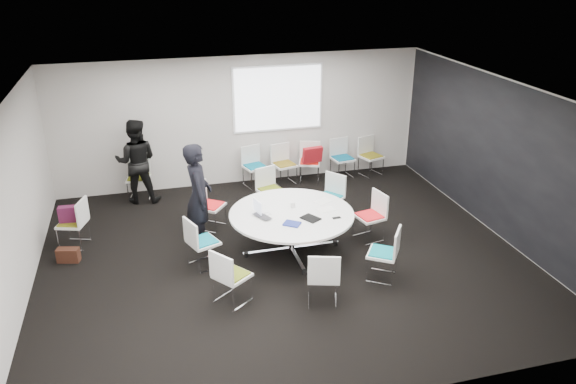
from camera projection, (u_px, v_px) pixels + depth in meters
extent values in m
cube|color=black|center=(283.00, 257.00, 9.59)|extent=(8.00, 7.00, 0.04)
cube|color=white|center=(282.00, 93.00, 8.46)|extent=(8.00, 7.00, 0.04)
cube|color=beige|center=(242.00, 121.00, 12.14)|extent=(8.00, 0.04, 2.80)
cube|color=beige|center=(366.00, 302.00, 5.90)|extent=(8.00, 0.04, 2.80)
cube|color=beige|center=(12.00, 207.00, 8.07)|extent=(0.04, 7.00, 2.80)
cube|color=beige|center=(501.00, 158.00, 9.98)|extent=(0.04, 7.00, 2.80)
cube|color=black|center=(499.00, 158.00, 9.97)|extent=(0.01, 6.94, 2.74)
cube|color=silver|center=(291.00, 249.00, 9.73)|extent=(0.90, 0.90, 0.08)
cylinder|color=silver|center=(292.00, 232.00, 9.60)|extent=(0.10, 0.10, 0.65)
cylinder|color=white|center=(292.00, 214.00, 9.46)|extent=(2.11, 2.11, 0.04)
cube|color=white|center=(278.00, 99.00, 12.10)|extent=(1.90, 0.03, 1.35)
cube|color=silver|center=(369.00, 228.00, 10.06)|extent=(0.50, 0.50, 0.42)
cube|color=white|center=(369.00, 217.00, 9.97)|extent=(0.53, 0.54, 0.04)
cube|color=red|center=(369.00, 215.00, 9.95)|extent=(0.46, 0.47, 0.03)
cube|color=white|center=(380.00, 203.00, 9.96)|extent=(0.13, 0.46, 0.42)
cube|color=silver|center=(329.00, 209.00, 10.81)|extent=(0.59, 0.59, 0.42)
cube|color=white|center=(329.00, 198.00, 10.72)|extent=(0.63, 0.63, 0.04)
cube|color=#0A7182|center=(329.00, 197.00, 10.71)|extent=(0.55, 0.55, 0.03)
cube|color=white|center=(336.00, 184.00, 10.78)|extent=(0.31, 0.39, 0.42)
cube|color=silver|center=(271.00, 202.00, 11.13)|extent=(0.53, 0.53, 0.42)
cube|color=white|center=(271.00, 191.00, 11.04)|extent=(0.58, 0.57, 0.04)
cube|color=#5C6914|center=(271.00, 190.00, 11.02)|extent=(0.50, 0.49, 0.03)
cube|color=white|center=(265.00, 177.00, 11.10)|extent=(0.45, 0.18, 0.42)
cube|color=silver|center=(211.00, 217.00, 10.47)|extent=(0.59, 0.59, 0.42)
cube|color=white|center=(211.00, 206.00, 10.38)|extent=(0.63, 0.63, 0.04)
cube|color=red|center=(211.00, 205.00, 10.37)|extent=(0.54, 0.55, 0.03)
cube|color=white|center=(200.00, 193.00, 10.36)|extent=(0.30, 0.39, 0.42)
cube|color=silver|center=(204.00, 254.00, 9.20)|extent=(0.54, 0.54, 0.42)
cube|color=white|center=(203.00, 242.00, 9.11)|extent=(0.58, 0.59, 0.04)
cube|color=#0B7287|center=(203.00, 241.00, 9.10)|extent=(0.50, 0.51, 0.03)
cube|color=white|center=(191.00, 233.00, 8.90)|extent=(0.20, 0.44, 0.42)
cube|color=silver|center=(233.00, 289.00, 8.27)|extent=(0.59, 0.59, 0.42)
cube|color=white|center=(232.00, 276.00, 8.18)|extent=(0.63, 0.63, 0.04)
cube|color=#5D6916|center=(232.00, 274.00, 8.16)|extent=(0.54, 0.55, 0.03)
cube|color=white|center=(221.00, 268.00, 7.93)|extent=(0.30, 0.39, 0.42)
cube|color=silver|center=(323.00, 289.00, 8.26)|extent=(0.52, 0.52, 0.42)
cube|color=white|center=(323.00, 276.00, 8.17)|extent=(0.57, 0.56, 0.04)
cube|color=red|center=(323.00, 274.00, 8.16)|extent=(0.49, 0.48, 0.03)
cube|color=white|center=(324.00, 270.00, 7.88)|extent=(0.45, 0.17, 0.42)
cube|color=silver|center=(382.00, 266.00, 8.86)|extent=(0.58, 0.58, 0.42)
cube|color=white|center=(383.00, 253.00, 8.77)|extent=(0.62, 0.63, 0.04)
cube|color=#087984|center=(383.00, 252.00, 8.76)|extent=(0.54, 0.54, 0.03)
cube|color=white|center=(397.00, 243.00, 8.61)|extent=(0.29, 0.40, 0.42)
cube|color=silver|center=(255.00, 177.00, 12.33)|extent=(0.52, 0.52, 0.42)
cube|color=white|center=(255.00, 167.00, 12.24)|extent=(0.56, 0.55, 0.04)
cube|color=#086884|center=(255.00, 166.00, 12.23)|extent=(0.49, 0.48, 0.03)
cube|color=white|center=(250.00, 154.00, 12.31)|extent=(0.45, 0.16, 0.42)
cube|color=silver|center=(284.00, 175.00, 12.45)|extent=(0.51, 0.51, 0.42)
cube|color=white|center=(284.00, 165.00, 12.36)|extent=(0.55, 0.54, 0.04)
cube|color=brown|center=(284.00, 164.00, 12.35)|extent=(0.48, 0.46, 0.03)
cube|color=white|center=(280.00, 152.00, 12.44)|extent=(0.46, 0.14, 0.42)
cube|color=silver|center=(309.00, 172.00, 12.59)|extent=(0.54, 0.54, 0.42)
cube|color=white|center=(309.00, 163.00, 12.50)|extent=(0.58, 0.57, 0.04)
cube|color=red|center=(309.00, 161.00, 12.48)|extent=(0.50, 0.49, 0.03)
cube|color=white|center=(310.00, 150.00, 12.60)|extent=(0.45, 0.19, 0.42)
cube|color=silver|center=(342.00, 168.00, 12.81)|extent=(0.48, 0.48, 0.42)
cube|color=white|center=(343.00, 159.00, 12.72)|extent=(0.52, 0.51, 0.04)
cube|color=#0A5D81|center=(343.00, 158.00, 12.71)|extent=(0.45, 0.44, 0.03)
cube|color=white|center=(339.00, 147.00, 12.81)|extent=(0.46, 0.11, 0.42)
cube|color=silver|center=(371.00, 166.00, 12.95)|extent=(0.53, 0.53, 0.42)
cube|color=white|center=(371.00, 157.00, 12.86)|extent=(0.57, 0.56, 0.04)
cube|color=olive|center=(371.00, 156.00, 12.84)|extent=(0.50, 0.48, 0.03)
cube|color=white|center=(366.00, 145.00, 12.93)|extent=(0.45, 0.18, 0.42)
cube|color=silver|center=(74.00, 235.00, 9.83)|extent=(0.53, 0.53, 0.42)
cube|color=white|center=(72.00, 223.00, 9.74)|extent=(0.56, 0.58, 0.04)
cube|color=olive|center=(72.00, 222.00, 9.72)|extent=(0.49, 0.50, 0.03)
cube|color=white|center=(82.00, 212.00, 9.63)|extent=(0.18, 0.45, 0.42)
cube|color=silver|center=(140.00, 189.00, 11.73)|extent=(0.49, 0.49, 0.42)
cube|color=white|center=(138.00, 178.00, 11.64)|extent=(0.54, 0.52, 0.04)
cube|color=#696F15|center=(138.00, 177.00, 11.63)|extent=(0.47, 0.45, 0.03)
cube|color=white|center=(139.00, 165.00, 11.74)|extent=(0.46, 0.13, 0.42)
imported|color=black|center=(199.00, 196.00, 9.56)|extent=(0.50, 0.72, 1.89)
imported|color=black|center=(136.00, 161.00, 11.34)|extent=(0.94, 0.78, 1.75)
imported|color=#333338|center=(264.00, 216.00, 9.32)|extent=(0.37, 0.43, 0.03)
cube|color=silver|center=(257.00, 207.00, 9.37)|extent=(0.08, 0.30, 0.22)
cube|color=black|center=(311.00, 218.00, 9.24)|extent=(0.34, 0.37, 0.02)
cube|color=navy|center=(292.00, 224.00, 9.05)|extent=(0.33, 0.32, 0.03)
cube|color=white|center=(323.00, 201.00, 9.88)|extent=(0.36, 0.32, 0.00)
cube|color=white|center=(326.00, 209.00, 9.57)|extent=(0.33, 0.26, 0.00)
cylinder|color=white|center=(293.00, 205.00, 9.64)|extent=(0.08, 0.08, 0.09)
cube|color=black|center=(337.00, 218.00, 9.27)|extent=(0.15, 0.08, 0.01)
cube|color=#501534|center=(71.00, 214.00, 9.66)|extent=(0.41, 0.17, 0.28)
cube|color=#351A10|center=(68.00, 255.00, 9.36)|extent=(0.39, 0.25, 0.24)
cube|color=maroon|center=(312.00, 155.00, 12.21)|extent=(0.46, 0.21, 0.36)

